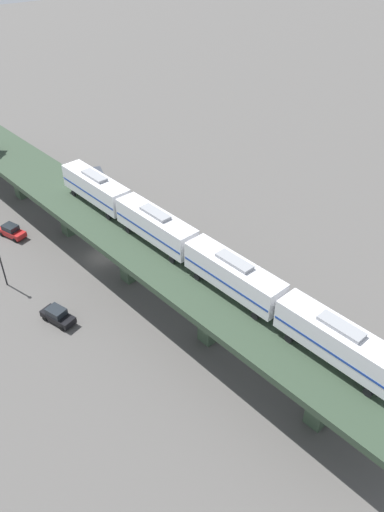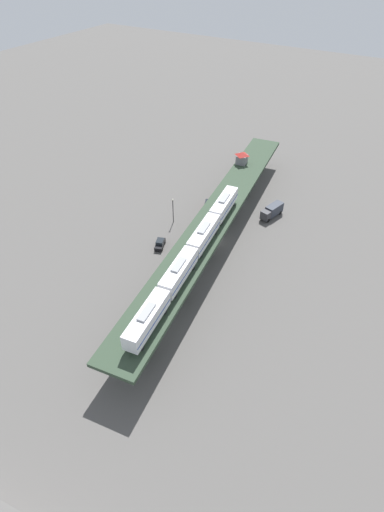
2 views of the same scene
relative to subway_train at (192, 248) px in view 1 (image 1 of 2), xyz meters
The scene contains 7 objects.
ground_plane 19.86m from the subway_train, 77.83° to the right, with size 400.00×400.00×0.00m, color #514F4C.
elevated_viaduct 17.76m from the subway_train, 77.87° to the right, with size 20.35×92.31×7.35m.
subway_train is the anchor object (origin of this frame).
street_car_red 32.96m from the subway_train, 67.42° to the right, with size 3.32×4.75×1.89m.
street_car_black 18.37m from the subway_train, 30.85° to the right, with size 3.21×4.75×1.89m.
delivery_truck 35.21m from the subway_train, 97.47° to the right, with size 4.04×7.54×3.20m.
street_lamp 25.55m from the subway_train, 48.23° to the right, with size 0.44×0.44×6.94m.
Camera 1 is at (21.97, 53.45, 41.70)m, focal length 35.00 mm.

